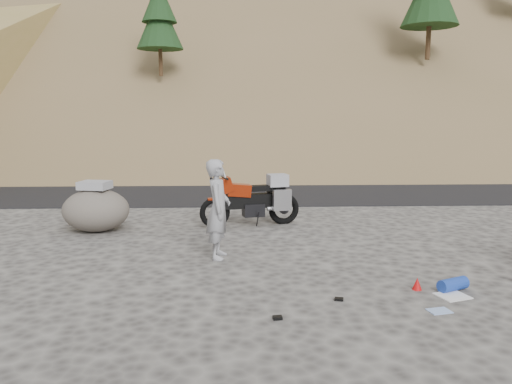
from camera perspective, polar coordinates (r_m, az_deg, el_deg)
ground at (r=8.60m, az=2.72°, el=-8.57°), size 140.00×140.00×0.00m
road at (r=17.38m, az=0.25°, el=0.39°), size 120.00×7.00×0.05m
hillside at (r=49.78m, az=-1.39°, el=18.78°), size 120.00×73.00×46.72m
motorcycle at (r=11.57m, az=-0.12°, el=-0.90°), size 2.35×1.01×1.42m
man at (r=9.17m, az=-4.26°, el=-7.46°), size 0.49×0.69×1.79m
boulder at (r=11.59m, az=-17.82°, el=-1.91°), size 1.84×1.73×1.13m
gear_white_cloth at (r=7.82m, az=21.53°, el=-10.98°), size 0.51×0.48×0.01m
gear_blue_mat at (r=8.02m, az=21.59°, el=-9.79°), size 0.52×0.38×0.19m
gear_funnel at (r=7.89m, az=17.94°, el=-9.94°), size 0.17×0.17×0.18m
gear_glove_a at (r=7.24m, az=9.46°, el=-11.98°), size 0.14×0.11×0.03m
gear_glove_b at (r=6.55m, az=2.48°, el=-14.16°), size 0.13×0.10×0.04m
gear_blue_cloth at (r=7.20m, az=20.22°, el=-12.64°), size 0.33×0.27×0.01m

